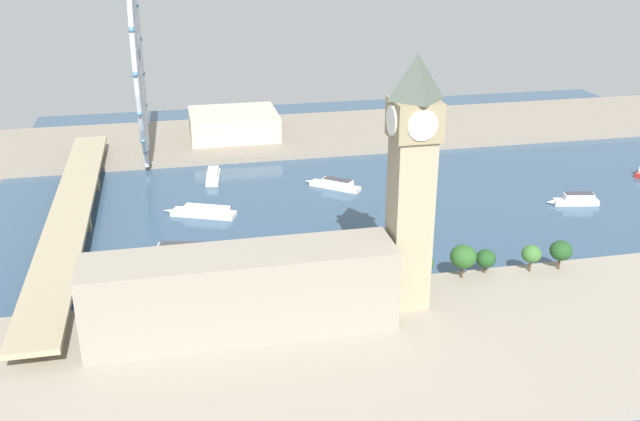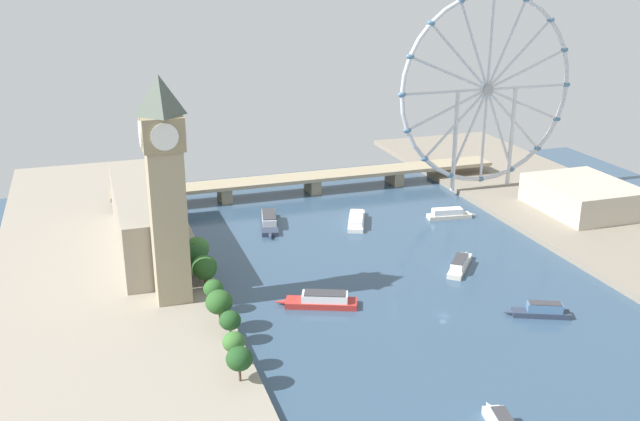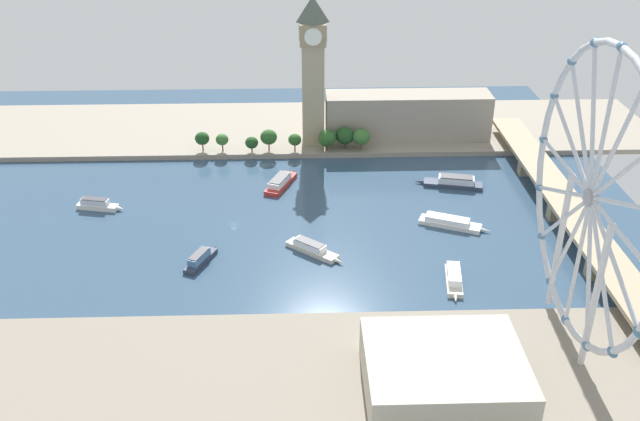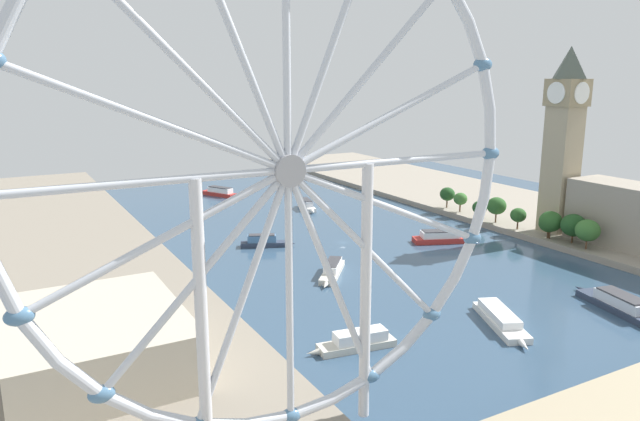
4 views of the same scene
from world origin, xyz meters
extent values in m
plane|color=#334C66|center=(0.00, 0.00, 0.00)|extent=(416.49, 416.49, 0.00)
cube|color=gray|center=(-123.24, 0.00, 1.50)|extent=(90.00, 520.00, 3.00)
cube|color=tan|center=(-96.59, 41.75, 33.20)|extent=(13.00, 13.00, 60.40)
cube|color=#928260|center=(-96.59, 41.75, 69.67)|extent=(15.08, 15.08, 12.55)
pyramid|color=#4C564C|center=(-96.59, 41.75, 83.31)|extent=(13.65, 13.65, 14.73)
cylinder|color=white|center=(-96.59, 49.55, 69.67)|extent=(9.88, 0.50, 9.88)
cylinder|color=white|center=(-96.59, 33.95, 69.67)|extent=(9.88, 0.50, 9.88)
cylinder|color=white|center=(-88.79, 41.75, 69.67)|extent=(0.50, 9.88, 9.88)
cylinder|color=white|center=(-104.39, 41.75, 69.67)|extent=(0.50, 9.88, 9.88)
cube|color=gray|center=(-102.81, 100.01, 16.92)|extent=(22.00, 100.51, 27.85)
cylinder|color=#513823|center=(-84.61, -24.38, 5.28)|extent=(0.80, 0.80, 4.56)
ellipsoid|color=#1E471E|center=(-84.61, -24.38, 10.96)|extent=(8.51, 8.51, 7.66)
cylinder|color=#513823|center=(-83.90, -12.57, 5.19)|extent=(0.80, 0.80, 4.37)
ellipsoid|color=#386B2D|center=(-83.90, -12.57, 10.40)|extent=(7.56, 7.56, 6.81)
cylinder|color=#513823|center=(-81.57, 4.98, 4.52)|extent=(0.80, 0.80, 3.04)
ellipsoid|color=#1E471E|center=(-81.57, 4.98, 9.12)|extent=(7.71, 7.71, 6.94)
cylinder|color=#513823|center=(-83.42, 15.05, 5.42)|extent=(0.80, 0.80, 4.84)
ellipsoid|color=#285623|center=(-83.42, 15.05, 11.81)|extent=(9.91, 9.91, 8.91)
cylinder|color=#513823|center=(-82.73, 30.47, 5.04)|extent=(0.80, 0.80, 4.09)
ellipsoid|color=#285623|center=(-82.73, 30.47, 10.19)|extent=(7.77, 7.77, 6.99)
cylinder|color=#513823|center=(-82.95, 49.86, 4.95)|extent=(0.80, 0.80, 3.90)
ellipsoid|color=#285623|center=(-82.95, 49.86, 11.15)|extent=(10.62, 10.62, 9.56)
cylinder|color=#513823|center=(-82.64, 49.07, 4.71)|extent=(0.80, 0.80, 3.42)
ellipsoid|color=#285623|center=(-82.64, 49.07, 10.03)|extent=(9.01, 9.01, 8.11)
cylinder|color=#513823|center=(-85.25, 60.52, 4.94)|extent=(0.80, 0.80, 3.88)
ellipsoid|color=#1E471E|center=(-85.25, 60.52, 11.39)|extent=(11.29, 11.29, 10.16)
cylinder|color=#513823|center=(-82.54, 70.06, 5.17)|extent=(0.80, 0.80, 4.34)
ellipsoid|color=#386B2D|center=(-82.54, 70.06, 11.57)|extent=(10.57, 10.57, 9.52)
torus|color=silver|center=(92.74, 132.86, 60.40)|extent=(106.82, 2.47, 106.82)
cylinder|color=#99999E|center=(92.74, 132.86, 60.40)|extent=(6.26, 3.00, 6.26)
cylinder|color=silver|center=(118.82, 132.86, 60.40)|extent=(52.17, 1.48, 1.48)
cylinder|color=silver|center=(116.84, 132.86, 70.39)|extent=(48.77, 1.48, 21.34)
cylinder|color=silver|center=(111.18, 132.86, 78.85)|extent=(37.94, 1.48, 37.94)
cylinder|color=silver|center=(102.72, 132.86, 84.51)|extent=(21.34, 1.48, 48.77)
cylinder|color=silver|center=(92.74, 132.86, 86.49)|extent=(1.48, 1.48, 52.17)
cylinder|color=silver|center=(82.75, 132.86, 84.51)|extent=(21.34, 1.48, 48.77)
cylinder|color=silver|center=(74.29, 132.86, 78.85)|extent=(37.94, 1.48, 37.94)
cylinder|color=silver|center=(68.64, 132.86, 70.39)|extent=(48.77, 1.48, 21.34)
cylinder|color=silver|center=(66.65, 132.86, 60.40)|extent=(52.17, 1.48, 1.48)
cylinder|color=silver|center=(68.64, 132.86, 50.42)|extent=(48.77, 1.48, 21.34)
cylinder|color=silver|center=(74.29, 132.86, 41.96)|extent=(37.94, 1.48, 37.94)
cylinder|color=silver|center=(82.75, 132.86, 36.30)|extent=(21.34, 1.48, 48.77)
cylinder|color=silver|center=(92.74, 132.86, 34.32)|extent=(1.48, 1.48, 52.17)
cylinder|color=silver|center=(102.72, 132.86, 36.30)|extent=(21.34, 1.48, 48.77)
cylinder|color=silver|center=(111.18, 132.86, 41.96)|extent=(37.94, 1.48, 37.94)
cylinder|color=silver|center=(116.84, 132.86, 50.42)|extent=(48.77, 1.48, 21.34)
ellipsoid|color=teal|center=(144.91, 132.86, 60.40)|extent=(4.80, 3.20, 3.20)
ellipsoid|color=teal|center=(140.94, 132.86, 80.37)|extent=(4.80, 3.20, 3.20)
ellipsoid|color=teal|center=(129.63, 132.86, 97.30)|extent=(4.80, 3.20, 3.20)
ellipsoid|color=teal|center=(72.77, 132.86, 108.61)|extent=(4.80, 3.20, 3.20)
ellipsoid|color=teal|center=(55.84, 132.86, 97.30)|extent=(4.80, 3.20, 3.20)
ellipsoid|color=teal|center=(44.53, 132.86, 80.37)|extent=(4.80, 3.20, 3.20)
ellipsoid|color=teal|center=(40.56, 132.86, 60.40)|extent=(4.80, 3.20, 3.20)
ellipsoid|color=teal|center=(44.53, 132.86, 40.44)|extent=(4.80, 3.20, 3.20)
ellipsoid|color=teal|center=(55.84, 132.86, 23.51)|extent=(4.80, 3.20, 3.20)
ellipsoid|color=teal|center=(72.77, 132.86, 12.20)|extent=(4.80, 3.20, 3.20)
ellipsoid|color=teal|center=(92.74, 132.86, 8.23)|extent=(4.80, 3.20, 3.20)
ellipsoid|color=teal|center=(112.70, 132.86, 12.20)|extent=(4.80, 3.20, 3.20)
ellipsoid|color=teal|center=(129.63, 132.86, 23.51)|extent=(4.80, 3.20, 3.20)
ellipsoid|color=teal|center=(140.94, 132.86, 40.44)|extent=(4.80, 3.20, 3.20)
cylinder|color=silver|center=(111.00, 132.86, 31.70)|extent=(2.40, 2.40, 57.40)
cylinder|color=silver|center=(74.48, 132.86, 31.70)|extent=(2.40, 2.40, 57.40)
cube|color=#BCB29E|center=(123.53, 80.56, 10.59)|extent=(43.88, 53.11, 15.18)
cube|color=tan|center=(0.00, 164.55, 9.20)|extent=(228.49, 17.40, 2.00)
cube|color=gray|center=(-52.16, 164.55, 4.10)|extent=(6.00, 15.66, 8.20)
cube|color=gray|center=(0.00, 164.55, 4.10)|extent=(6.00, 15.66, 8.20)
cube|color=gray|center=(52.16, 164.55, 4.10)|extent=(6.00, 15.66, 8.20)
cone|color=white|center=(-15.66, -58.78, 1.26)|extent=(3.23, 4.25, 2.53)
cube|color=#38383D|center=(-18.29, -71.95, 5.75)|extent=(6.65, 13.37, 0.41)
cube|color=#2D384C|center=(35.22, -11.92, 1.06)|extent=(21.98, 13.50, 2.12)
cone|color=#2D384C|center=(23.68, -6.88, 1.06)|extent=(4.42, 3.51, 2.12)
cube|color=teal|center=(36.22, -12.35, 3.76)|extent=(13.80, 9.31, 3.28)
cube|color=#38383D|center=(36.22, -12.35, 5.56)|extent=(12.52, 8.59, 0.32)
cube|color=beige|center=(27.86, 38.29, 1.10)|extent=(21.94, 24.69, 2.19)
cone|color=beige|center=(37.87, 50.37, 1.10)|extent=(4.79, 5.14, 2.19)
cube|color=white|center=(27.00, 37.25, 3.57)|extent=(14.11, 15.53, 2.75)
cube|color=#38383D|center=(27.00, 37.25, 5.10)|extent=(12.90, 14.14, 0.31)
cube|color=white|center=(5.26, 106.62, 1.07)|extent=(18.94, 30.75, 2.14)
cone|color=white|center=(12.11, 122.72, 1.07)|extent=(4.09, 5.83, 2.14)
cube|color=white|center=(4.67, 105.24, 3.38)|extent=(14.33, 22.13, 2.48)
cube|color=#2D384C|center=(-38.60, 116.80, 1.11)|extent=(14.80, 32.66, 2.23)
cone|color=#2D384C|center=(-42.51, 98.84, 1.11)|extent=(3.39, 6.04, 2.23)
cube|color=silver|center=(-38.26, 118.34, 3.91)|extent=(10.86, 20.23, 3.36)
cube|color=#38383D|center=(-38.26, 118.34, 5.87)|extent=(10.13, 18.29, 0.58)
cube|color=beige|center=(54.55, 98.55, 1.07)|extent=(23.88, 9.60, 2.14)
cone|color=beige|center=(67.91, 96.71, 1.07)|extent=(4.43, 2.69, 2.14)
cube|color=white|center=(53.40, 98.71, 3.74)|extent=(16.26, 7.54, 3.22)
cube|color=#B22D28|center=(-41.88, 22.69, 1.21)|extent=(29.01, 17.87, 2.42)
cone|color=#B22D28|center=(-57.01, 28.78, 1.21)|extent=(5.59, 4.13, 2.42)
cube|color=white|center=(-40.58, 22.17, 3.94)|extent=(19.12, 12.90, 3.04)
cube|color=#38383D|center=(-40.58, 22.17, 5.65)|extent=(17.34, 11.93, 0.39)
camera|label=1|loc=(-308.97, 117.88, 130.12)|focal=40.40mm
camera|label=2|loc=(-122.86, -220.10, 128.95)|focal=40.53mm
camera|label=3|loc=(303.47, 33.28, 170.63)|focal=39.44mm
camera|label=4|loc=(142.24, 235.00, 78.51)|focal=33.71mm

